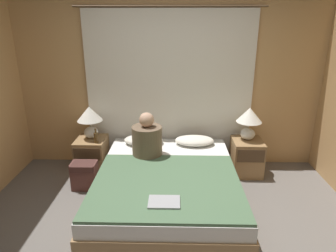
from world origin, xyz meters
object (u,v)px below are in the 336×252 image
at_px(lamp_right, 249,119).
at_px(nightstand_left, 92,155).
at_px(beer_bottle_on_left_stand, 96,137).
at_px(backpack_on_floor, 85,174).
at_px(nightstand_right, 246,157).
at_px(person_left_in_bed, 147,139).
at_px(pillow_left, 144,140).
at_px(bed, 167,187).
at_px(pillow_right, 194,140).
at_px(laptop_on_bed, 164,202).
at_px(lamp_left, 90,118).

bearing_deg(lamp_right, nightstand_left, -178.65).
distance_m(beer_bottle_on_left_stand, backpack_on_floor, 0.51).
relative_size(nightstand_left, beer_bottle_on_left_stand, 2.47).
xyz_separation_m(nightstand_right, person_left_in_bed, (-1.37, -0.34, 0.39)).
bearing_deg(pillow_left, lamp_right, -0.12).
relative_size(bed, pillow_right, 3.74).
height_order(nightstand_left, pillow_right, pillow_right).
distance_m(nightstand_left, beer_bottle_on_left_stand, 0.37).
height_order(beer_bottle_on_left_stand, laptop_on_bed, beer_bottle_on_left_stand).
bearing_deg(beer_bottle_on_left_stand, pillow_left, 16.34).
relative_size(lamp_left, laptop_on_bed, 1.52).
xyz_separation_m(lamp_left, beer_bottle_on_left_stand, (0.12, -0.18, -0.22)).
bearing_deg(bed, nightstand_left, 145.58).
height_order(bed, pillow_left, pillow_left).
xyz_separation_m(bed, nightstand_left, (-1.10, 0.75, 0.05)).
bearing_deg(lamp_left, pillow_right, 0.12).
xyz_separation_m(pillow_left, backpack_on_floor, (-0.72, -0.52, -0.27)).
xyz_separation_m(nightstand_right, laptop_on_bed, (-1.11, -1.44, 0.20)).
bearing_deg(lamp_right, person_left_in_bed, -164.00).
bearing_deg(pillow_right, backpack_on_floor, -159.93).
relative_size(pillow_left, beer_bottle_on_left_stand, 2.70).
bearing_deg(person_left_in_bed, laptop_on_bed, -76.76).
bearing_deg(pillow_left, person_left_in_bed, -77.03).
height_order(pillow_right, backpack_on_floor, pillow_right).
distance_m(nightstand_left, person_left_in_bed, 0.98).
height_order(lamp_right, pillow_right, lamp_right).
height_order(nightstand_left, backpack_on_floor, nightstand_left).
distance_m(nightstand_right, lamp_right, 0.55).
bearing_deg(lamp_right, laptop_on_bed, -126.68).
bearing_deg(person_left_in_bed, beer_bottle_on_left_stand, 163.41).
bearing_deg(nightstand_left, lamp_left, 90.00).
distance_m(lamp_right, beer_bottle_on_left_stand, 2.10).
height_order(bed, lamp_right, lamp_right).
height_order(pillow_left, pillow_right, same).
xyz_separation_m(person_left_in_bed, backpack_on_floor, (-0.81, -0.13, -0.43)).
distance_m(person_left_in_bed, beer_bottle_on_left_stand, 0.75).
height_order(lamp_left, backpack_on_floor, lamp_left).
distance_m(bed, lamp_right, 1.49).
bearing_deg(bed, beer_bottle_on_left_stand, 147.57).
relative_size(beer_bottle_on_left_stand, backpack_on_floor, 0.56).
height_order(bed, nightstand_right, nightstand_right).
bearing_deg(backpack_on_floor, person_left_in_bed, 9.11).
xyz_separation_m(lamp_left, pillow_right, (1.46, 0.00, -0.33)).
bearing_deg(laptop_on_bed, nightstand_right, 52.35).
distance_m(nightstand_left, laptop_on_bed, 1.81).
bearing_deg(lamp_left, person_left_in_bed, -25.32).
xyz_separation_m(beer_bottle_on_left_stand, laptop_on_bed, (0.97, -1.31, -0.13)).
bearing_deg(backpack_on_floor, beer_bottle_on_left_stand, 74.87).
relative_size(nightstand_left, pillow_right, 0.91).
bearing_deg(laptop_on_bed, backpack_on_floor, 137.71).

